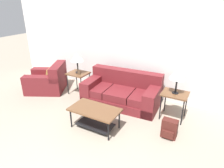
{
  "coord_description": "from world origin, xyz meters",
  "views": [
    {
      "loc": [
        1.68,
        -0.85,
        2.56
      ],
      "look_at": [
        -0.28,
        2.69,
        0.8
      ],
      "focal_mm": 32.0,
      "sensor_mm": 36.0,
      "label": 1
    }
  ],
  "objects_px": {
    "side_table_left": "(78,75)",
    "table_lamp_left": "(77,57)",
    "coffee_table": "(95,114)",
    "side_table_right": "(175,96)",
    "couch": "(122,93)",
    "armchair": "(48,81)",
    "backpack": "(169,129)",
    "table_lamp_right": "(178,74)"
  },
  "relations": [
    {
      "from": "side_table_left",
      "to": "table_lamp_left",
      "type": "distance_m",
      "value": 0.51
    },
    {
      "from": "coffee_table",
      "to": "side_table_right",
      "type": "xyz_separation_m",
      "value": [
        1.34,
        1.18,
        0.22
      ]
    },
    {
      "from": "couch",
      "to": "side_table_right",
      "type": "relative_size",
      "value": 3.15
    },
    {
      "from": "armchair",
      "to": "backpack",
      "type": "distance_m",
      "value": 3.77
    },
    {
      "from": "side_table_right",
      "to": "backpack",
      "type": "height_order",
      "value": "side_table_right"
    },
    {
      "from": "table_lamp_left",
      "to": "side_table_left",
      "type": "bearing_deg",
      "value": 116.57
    },
    {
      "from": "armchair",
      "to": "side_table_right",
      "type": "height_order",
      "value": "armchair"
    },
    {
      "from": "coffee_table",
      "to": "table_lamp_left",
      "type": "height_order",
      "value": "table_lamp_left"
    },
    {
      "from": "coffee_table",
      "to": "table_lamp_left",
      "type": "distance_m",
      "value": 1.93
    },
    {
      "from": "backpack",
      "to": "couch",
      "type": "bearing_deg",
      "value": 150.22
    },
    {
      "from": "table_lamp_left",
      "to": "table_lamp_right",
      "type": "relative_size",
      "value": 1.0
    },
    {
      "from": "side_table_left",
      "to": "table_lamp_left",
      "type": "bearing_deg",
      "value": -63.43
    },
    {
      "from": "side_table_left",
      "to": "table_lamp_right",
      "type": "height_order",
      "value": "table_lamp_right"
    },
    {
      "from": "armchair",
      "to": "coffee_table",
      "type": "height_order",
      "value": "armchair"
    },
    {
      "from": "couch",
      "to": "coffee_table",
      "type": "height_order",
      "value": "couch"
    },
    {
      "from": "armchair",
      "to": "couch",
      "type": "bearing_deg",
      "value": 8.58
    },
    {
      "from": "couch",
      "to": "coffee_table",
      "type": "distance_m",
      "value": 1.27
    },
    {
      "from": "side_table_left",
      "to": "side_table_right",
      "type": "bearing_deg",
      "value": 0.0
    },
    {
      "from": "couch",
      "to": "armchair",
      "type": "xyz_separation_m",
      "value": [
        -2.29,
        -0.35,
        -0.01
      ]
    },
    {
      "from": "side_table_right",
      "to": "side_table_left",
      "type": "bearing_deg",
      "value": 180.0
    },
    {
      "from": "couch",
      "to": "table_lamp_right",
      "type": "relative_size",
      "value": 3.51
    },
    {
      "from": "table_lamp_right",
      "to": "side_table_right",
      "type": "bearing_deg",
      "value": 80.54
    },
    {
      "from": "armchair",
      "to": "side_table_right",
      "type": "xyz_separation_m",
      "value": [
        3.63,
        0.26,
        0.28
      ]
    },
    {
      "from": "table_lamp_left",
      "to": "backpack",
      "type": "xyz_separation_m",
      "value": [
        2.78,
        -0.75,
        -0.88
      ]
    },
    {
      "from": "backpack",
      "to": "table_lamp_right",
      "type": "bearing_deg",
      "value": 98.33
    },
    {
      "from": "table_lamp_right",
      "to": "armchair",
      "type": "bearing_deg",
      "value": -175.87
    },
    {
      "from": "table_lamp_right",
      "to": "backpack",
      "type": "relative_size",
      "value": 1.43
    },
    {
      "from": "armchair",
      "to": "side_table_right",
      "type": "distance_m",
      "value": 3.65
    },
    {
      "from": "side_table_left",
      "to": "table_lamp_right",
      "type": "xyz_separation_m",
      "value": [
        2.67,
        -0.0,
        0.51
      ]
    },
    {
      "from": "coffee_table",
      "to": "backpack",
      "type": "distance_m",
      "value": 1.52
    },
    {
      "from": "side_table_left",
      "to": "table_lamp_left",
      "type": "xyz_separation_m",
      "value": [
        0.0,
        -0.0,
        0.51
      ]
    },
    {
      "from": "couch",
      "to": "armchair",
      "type": "relative_size",
      "value": 1.46
    },
    {
      "from": "backpack",
      "to": "table_lamp_left",
      "type": "bearing_deg",
      "value": 165.0
    },
    {
      "from": "armchair",
      "to": "coffee_table",
      "type": "distance_m",
      "value": 2.46
    },
    {
      "from": "table_lamp_left",
      "to": "table_lamp_right",
      "type": "height_order",
      "value": "same"
    },
    {
      "from": "side_table_right",
      "to": "table_lamp_left",
      "type": "relative_size",
      "value": 1.11
    },
    {
      "from": "side_table_right",
      "to": "table_lamp_left",
      "type": "bearing_deg",
      "value": -180.0
    },
    {
      "from": "armchair",
      "to": "table_lamp_left",
      "type": "bearing_deg",
      "value": 15.32
    },
    {
      "from": "couch",
      "to": "table_lamp_left",
      "type": "distance_m",
      "value": 1.55
    },
    {
      "from": "table_lamp_left",
      "to": "coffee_table",
      "type": "bearing_deg",
      "value": -41.67
    },
    {
      "from": "couch",
      "to": "side_table_left",
      "type": "distance_m",
      "value": 1.36
    },
    {
      "from": "backpack",
      "to": "armchair",
      "type": "bearing_deg",
      "value": 172.62
    }
  ]
}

